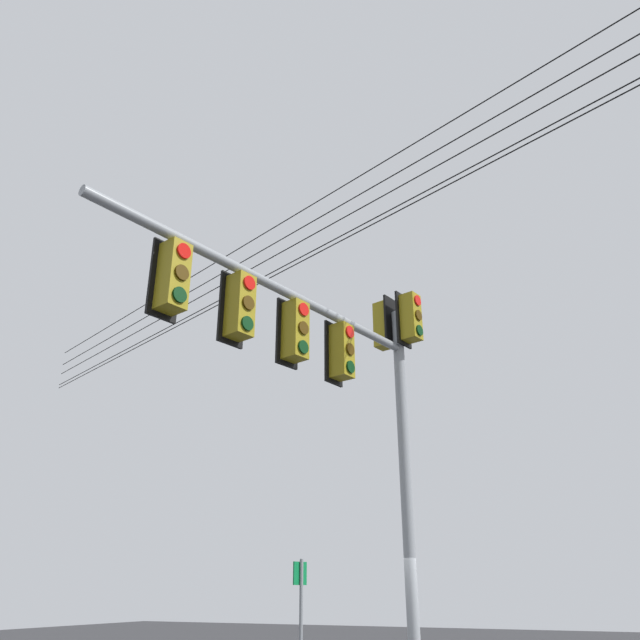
{
  "coord_description": "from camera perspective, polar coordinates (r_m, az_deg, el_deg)",
  "views": [
    {
      "loc": [
        10.61,
        2.39,
        2.01
      ],
      "look_at": [
        2.34,
        -1.36,
        5.93
      ],
      "focal_mm": 35.26,
      "sensor_mm": 36.0,
      "label": 1
    }
  ],
  "objects": [
    {
      "name": "signal_mast_assembly",
      "position": [
        10.02,
        1.77,
        -4.31
      ],
      "size": [
        6.53,
        2.24,
        7.19
      ],
      "color": "gray",
      "rests_on": "ground"
    },
    {
      "name": "route_sign_primary",
      "position": [
        13.08,
        -1.78,
        -25.12
      ],
      "size": [
        0.36,
        0.14,
        2.58
      ],
      "color": "slate",
      "rests_on": "ground"
    },
    {
      "name": "overhead_wire_span",
      "position": [
        14.05,
        2.18,
        9.43
      ],
      "size": [
        10.78,
        27.27,
        1.63
      ],
      "color": "black"
    }
  ]
}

